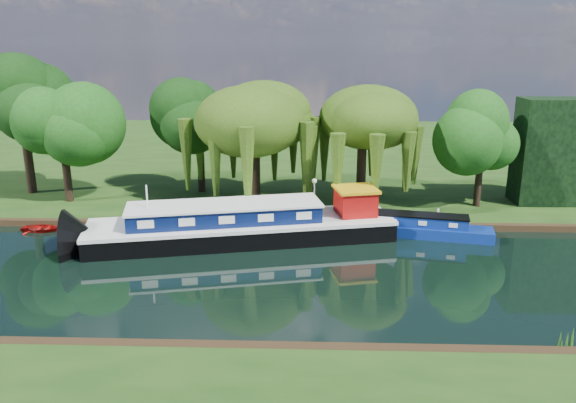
{
  "coord_description": "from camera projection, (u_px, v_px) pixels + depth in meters",
  "views": [
    {
      "loc": [
        -0.04,
        -28.78,
        12.48
      ],
      "look_at": [
        -1.22,
        5.13,
        2.8
      ],
      "focal_mm": 35.0,
      "sensor_mm": 36.0,
      "label": 1
    }
  ],
  "objects": [
    {
      "name": "narrowboat",
      "position": [
        407.0,
        226.0,
        37.54
      ],
      "size": [
        11.18,
        4.01,
        1.61
      ],
      "rotation": [
        0.0,
        0.0,
        -0.2
      ],
      "color": "navy",
      "rests_on": "ground"
    },
    {
      "name": "tree_far_back",
      "position": [
        22.0,
        107.0,
        44.64
      ],
      "size": [
        6.0,
        6.0,
        10.1
      ],
      "color": "black",
      "rests_on": "far_bank"
    },
    {
      "name": "ground",
      "position": [
        307.0,
        276.0,
        31.08
      ],
      "size": [
        120.0,
        120.0,
        0.0
      ],
      "primitive_type": "plane",
      "color": "black"
    },
    {
      "name": "conifer_hedge",
      "position": [
        557.0,
        151.0,
        42.68
      ],
      "size": [
        6.0,
        3.0,
        8.0
      ],
      "primitive_type": "cube",
      "color": "black",
      "rests_on": "far_bank"
    },
    {
      "name": "red_dinghy",
      "position": [
        42.0,
        231.0,
        38.45
      ],
      "size": [
        2.68,
        1.92,
        0.55
      ],
      "primitive_type": "imported",
      "rotation": [
        0.0,
        0.0,
        1.58
      ],
      "color": "#980C0B",
      "rests_on": "ground"
    },
    {
      "name": "tree_far_mid",
      "position": [
        199.0,
        121.0,
        45.32
      ],
      "size": [
        5.19,
        5.19,
        8.49
      ],
      "color": "black",
      "rests_on": "far_bank"
    },
    {
      "name": "far_bank",
      "position": [
        307.0,
        154.0,
        63.69
      ],
      "size": [
        120.0,
        52.0,
        0.45
      ],
      "primitive_type": "cube",
      "color": "#18380F",
      "rests_on": "ground"
    },
    {
      "name": "dutch_barge",
      "position": [
        245.0,
        225.0,
        36.38
      ],
      "size": [
        20.16,
        8.56,
        4.15
      ],
      "rotation": [
        0.0,
        0.0,
        0.22
      ],
      "color": "black",
      "rests_on": "ground"
    },
    {
      "name": "tree_far_right",
      "position": [
        483.0,
        138.0,
        41.39
      ],
      "size": [
        4.58,
        4.58,
        7.5
      ],
      "color": "black",
      "rests_on": "far_bank"
    },
    {
      "name": "mooring_posts",
      "position": [
        300.0,
        214.0,
        38.91
      ],
      "size": [
        19.16,
        0.16,
        1.0
      ],
      "color": "silver",
      "rests_on": "far_bank"
    },
    {
      "name": "reeds_near",
      "position": [
        471.0,
        338.0,
        23.42
      ],
      "size": [
        33.7,
        1.5,
        1.1
      ],
      "color": "#1F4C14",
      "rests_on": "ground"
    },
    {
      "name": "lamppost",
      "position": [
        314.0,
        186.0,
        40.49
      ],
      "size": [
        0.36,
        0.36,
        2.56
      ],
      "color": "silver",
      "rests_on": "far_bank"
    },
    {
      "name": "tree_far_left",
      "position": [
        61.0,
        124.0,
        42.41
      ],
      "size": [
        5.46,
        5.46,
        8.79
      ],
      "color": "black",
      "rests_on": "far_bank"
    },
    {
      "name": "willow_right",
      "position": [
        363.0,
        128.0,
        41.31
      ],
      "size": [
        6.65,
        6.65,
        8.1
      ],
      "color": "black",
      "rests_on": "far_bank"
    },
    {
      "name": "willow_left",
      "position": [
        255.0,
        121.0,
        41.66
      ],
      "size": [
        7.32,
        7.32,
        8.77
      ],
      "color": "black",
      "rests_on": "far_bank"
    }
  ]
}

